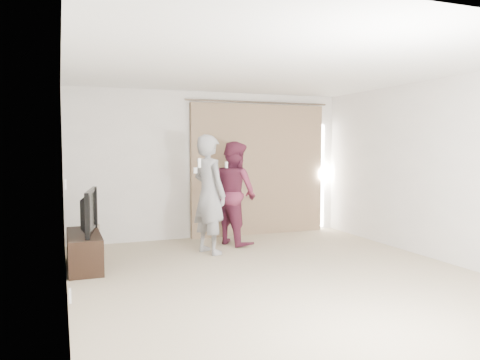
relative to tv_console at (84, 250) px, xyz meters
name	(u,v)px	position (x,y,z in m)	size (l,w,h in m)	color
floor	(277,275)	(2.27, -1.29, -0.23)	(5.50, 5.50, 0.00)	tan
wall_back	(211,165)	(2.27, 1.46, 1.07)	(5.00, 0.04, 2.60)	beige
wall_left	(64,178)	(-0.23, -1.29, 1.07)	(0.04, 5.50, 2.60)	beige
ceiling	(279,68)	(2.27, -1.29, 2.37)	(5.00, 5.50, 0.01)	white
curtain	(260,170)	(3.18, 1.39, 0.97)	(2.80, 0.11, 2.46)	#8D7456
tv_console	(84,250)	(0.00, 0.00, 0.00)	(0.42, 1.22, 0.47)	black
tv	(83,211)	(0.00, 0.00, 0.53)	(1.02, 0.13, 0.59)	black
scratching_post	(93,243)	(0.17, 0.72, -0.05)	(0.34, 0.34, 0.46)	tan
person_man	(209,194)	(1.83, 0.21, 0.67)	(0.64, 0.77, 1.81)	gray
person_woman	(235,193)	(2.43, 0.71, 0.62)	(0.88, 1.00, 1.72)	maroon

